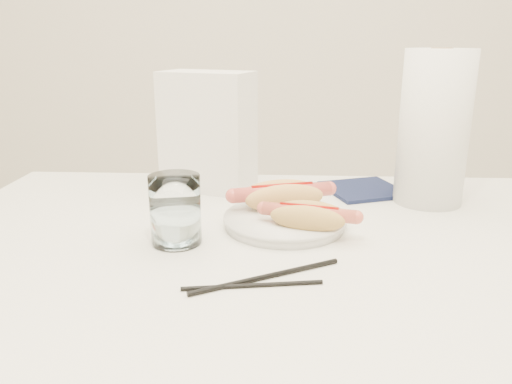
{
  "coord_description": "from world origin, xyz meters",
  "views": [
    {
      "loc": [
        0.02,
        -0.79,
        1.07
      ],
      "look_at": [
        -0.02,
        0.03,
        0.82
      ],
      "focal_mm": 35.32,
      "sensor_mm": 36.0,
      "label": 1
    }
  ],
  "objects_px": {
    "table": "(266,269)",
    "hotdog_right": "(309,216)",
    "plate": "(285,222)",
    "hotdog_left": "(282,196)",
    "paper_towel_roll": "(434,128)",
    "napkin_box": "(208,132)",
    "water_glass": "(175,210)"
  },
  "relations": [
    {
      "from": "paper_towel_roll",
      "to": "napkin_box",
      "type": "bearing_deg",
      "value": 170.93
    },
    {
      "from": "napkin_box",
      "to": "hotdog_left",
      "type": "bearing_deg",
      "value": -29.34
    },
    {
      "from": "table",
      "to": "hotdog_right",
      "type": "xyz_separation_m",
      "value": [
        0.07,
        0.0,
        0.1
      ]
    },
    {
      "from": "napkin_box",
      "to": "table",
      "type": "bearing_deg",
      "value": -45.18
    },
    {
      "from": "hotdog_left",
      "to": "napkin_box",
      "type": "distance_m",
      "value": 0.26
    },
    {
      "from": "hotdog_right",
      "to": "paper_towel_roll",
      "type": "xyz_separation_m",
      "value": [
        0.25,
        0.21,
        0.11
      ]
    },
    {
      "from": "table",
      "to": "hotdog_right",
      "type": "relative_size",
      "value": 7.61
    },
    {
      "from": "water_glass",
      "to": "napkin_box",
      "type": "xyz_separation_m",
      "value": [
        0.01,
        0.31,
        0.07
      ]
    },
    {
      "from": "plate",
      "to": "paper_towel_roll",
      "type": "distance_m",
      "value": 0.36
    },
    {
      "from": "table",
      "to": "plate",
      "type": "height_order",
      "value": "plate"
    },
    {
      "from": "table",
      "to": "hotdog_right",
      "type": "bearing_deg",
      "value": 2.95
    },
    {
      "from": "table",
      "to": "hotdog_left",
      "type": "distance_m",
      "value": 0.14
    },
    {
      "from": "hotdog_right",
      "to": "paper_towel_roll",
      "type": "bearing_deg",
      "value": 53.15
    },
    {
      "from": "water_glass",
      "to": "table",
      "type": "bearing_deg",
      "value": 11.87
    },
    {
      "from": "hotdog_left",
      "to": "napkin_box",
      "type": "height_order",
      "value": "napkin_box"
    },
    {
      "from": "table",
      "to": "water_glass",
      "type": "height_order",
      "value": "water_glass"
    },
    {
      "from": "napkin_box",
      "to": "paper_towel_roll",
      "type": "bearing_deg",
      "value": 9.83
    },
    {
      "from": "plate",
      "to": "hotdog_left",
      "type": "height_order",
      "value": "hotdog_left"
    },
    {
      "from": "hotdog_left",
      "to": "napkin_box",
      "type": "xyz_separation_m",
      "value": [
        -0.16,
        0.18,
        0.09
      ]
    },
    {
      "from": "water_glass",
      "to": "plate",
      "type": "bearing_deg",
      "value": 24.72
    },
    {
      "from": "paper_towel_roll",
      "to": "plate",
      "type": "bearing_deg",
      "value": -151.36
    },
    {
      "from": "plate",
      "to": "napkin_box",
      "type": "bearing_deg",
      "value": 125.89
    },
    {
      "from": "hotdog_right",
      "to": "water_glass",
      "type": "bearing_deg",
      "value": -157.14
    },
    {
      "from": "hotdog_left",
      "to": "hotdog_right",
      "type": "bearing_deg",
      "value": -82.59
    },
    {
      "from": "plate",
      "to": "hotdog_left",
      "type": "relative_size",
      "value": 1.13
    },
    {
      "from": "plate",
      "to": "hotdog_right",
      "type": "height_order",
      "value": "hotdog_right"
    },
    {
      "from": "table",
      "to": "plate",
      "type": "xyz_separation_m",
      "value": [
        0.03,
        0.05,
        0.07
      ]
    },
    {
      "from": "hotdog_right",
      "to": "plate",
      "type": "bearing_deg",
      "value": 143.76
    },
    {
      "from": "hotdog_right",
      "to": "water_glass",
      "type": "height_order",
      "value": "water_glass"
    },
    {
      "from": "table",
      "to": "napkin_box",
      "type": "height_order",
      "value": "napkin_box"
    },
    {
      "from": "plate",
      "to": "paper_towel_roll",
      "type": "xyz_separation_m",
      "value": [
        0.29,
        0.16,
        0.14
      ]
    },
    {
      "from": "napkin_box",
      "to": "water_glass",
      "type": "bearing_deg",
      "value": -72.77
    }
  ]
}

